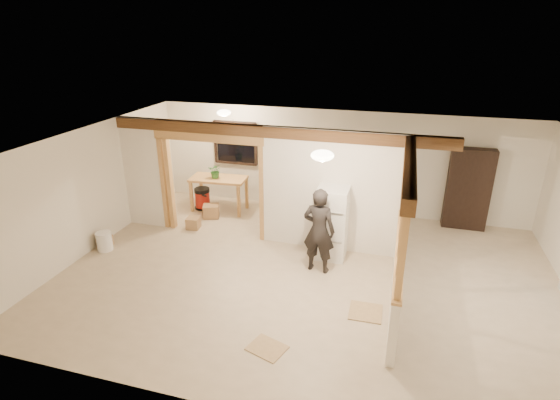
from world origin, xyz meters
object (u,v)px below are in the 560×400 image
(work_table, at_px, (219,194))
(bookshelf, at_px, (468,189))
(refrigerator, at_px, (332,223))
(shop_vac, at_px, (202,198))
(woman, at_px, (319,231))

(work_table, bearing_deg, bookshelf, 1.98)
(work_table, distance_m, bookshelf, 5.83)
(refrigerator, height_order, shop_vac, refrigerator)
(refrigerator, xyz_separation_m, bookshelf, (2.70, 2.18, 0.20))
(work_table, height_order, shop_vac, work_table)
(refrigerator, relative_size, bookshelf, 0.78)
(bookshelf, bearing_deg, shop_vac, -174.14)
(woman, xyz_separation_m, bookshelf, (2.84, 2.78, 0.10))
(work_table, relative_size, bookshelf, 0.73)
(woman, distance_m, bookshelf, 3.97)
(refrigerator, bearing_deg, woman, -103.07)
(work_table, xyz_separation_m, bookshelf, (5.77, 0.60, 0.50))
(work_table, height_order, bookshelf, bookshelf)
(woman, xyz_separation_m, shop_vac, (-3.39, 2.14, -0.55))
(refrigerator, distance_m, woman, 0.63)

